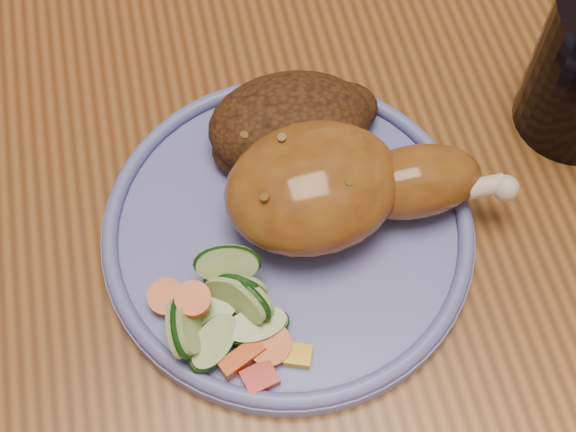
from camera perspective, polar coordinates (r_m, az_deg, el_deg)
The scene contains 7 objects.
ground at distance 1.26m, azimuth 0.95°, elevation -13.11°, with size 4.00×4.00×0.00m, color #55321D.
dining_table at distance 0.64m, azimuth 1.82°, elevation 3.68°, with size 0.90×1.40×0.75m.
plate at distance 0.51m, azimuth 0.00°, elevation -1.15°, with size 0.24×0.24×0.01m, color #5F64B4.
plate_rim at distance 0.50m, azimuth 0.00°, elevation -0.56°, with size 0.23×0.23×0.01m, color #5F64B4.
chicken_leg at distance 0.49m, azimuth 3.60°, elevation 2.16°, with size 0.19×0.10×0.06m.
rice_pilaf at distance 0.53m, azimuth 0.36°, elevation 6.60°, with size 0.12×0.08×0.05m.
vegetable_pile at distance 0.47m, azimuth -4.50°, elevation -6.82°, with size 0.09×0.09×0.04m.
Camera 1 is at (-0.10, -0.34, 1.21)m, focal length 50.00 mm.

